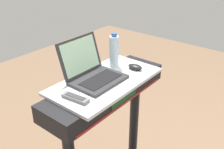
{
  "coord_description": "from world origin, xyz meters",
  "views": [
    {
      "loc": [
        -1.08,
        -0.22,
        1.93
      ],
      "look_at": [
        0.0,
        0.65,
        1.22
      ],
      "focal_mm": 41.81,
      "sensor_mm": 36.0,
      "label": 1
    }
  ],
  "objects_px": {
    "water_bottle": "(114,51)",
    "tv_remote": "(75,98)",
    "laptop": "(93,72)",
    "computer_mouse": "(135,67)"
  },
  "relations": [
    {
      "from": "water_bottle",
      "to": "tv_remote",
      "type": "bearing_deg",
      "value": -166.94
    },
    {
      "from": "computer_mouse",
      "to": "tv_remote",
      "type": "distance_m",
      "value": 0.51
    },
    {
      "from": "computer_mouse",
      "to": "tv_remote",
      "type": "xyz_separation_m",
      "value": [
        -0.51,
        0.03,
        -0.01
      ]
    },
    {
      "from": "laptop",
      "to": "water_bottle",
      "type": "height_order",
      "value": "laptop"
    },
    {
      "from": "laptop",
      "to": "computer_mouse",
      "type": "xyz_separation_m",
      "value": [
        0.28,
        -0.12,
        -0.03
      ]
    },
    {
      "from": "laptop",
      "to": "water_bottle",
      "type": "bearing_deg",
      "value": 7.91
    },
    {
      "from": "computer_mouse",
      "to": "tv_remote",
      "type": "relative_size",
      "value": 0.61
    },
    {
      "from": "water_bottle",
      "to": "tv_remote",
      "type": "xyz_separation_m",
      "value": [
        -0.47,
        -0.11,
        -0.1
      ]
    },
    {
      "from": "water_bottle",
      "to": "tv_remote",
      "type": "height_order",
      "value": "water_bottle"
    },
    {
      "from": "water_bottle",
      "to": "tv_remote",
      "type": "relative_size",
      "value": 1.41
    }
  ]
}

